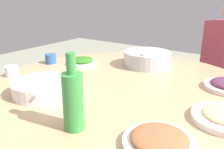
% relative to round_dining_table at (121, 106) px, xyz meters
% --- Properties ---
extents(round_dining_table, '(1.35, 1.35, 0.76)m').
position_rel_round_dining_table_xyz_m(round_dining_table, '(0.00, 0.00, 0.00)').
color(round_dining_table, '#99999E').
rests_on(round_dining_table, ground).
extents(rice_bowl, '(0.29, 0.29, 0.10)m').
position_rel_round_dining_table_xyz_m(rice_bowl, '(-0.36, -0.04, 0.17)').
color(rice_bowl, '#B2B5BA').
rests_on(rice_bowl, round_dining_table).
extents(soup_bowl, '(0.26, 0.26, 0.06)m').
position_rel_round_dining_table_xyz_m(soup_bowl, '(0.30, -0.23, 0.15)').
color(soup_bowl, white).
rests_on(soup_bowl, round_dining_table).
extents(dish_greens, '(0.19, 0.19, 0.05)m').
position_rel_round_dining_table_xyz_m(dish_greens, '(-0.15, -0.40, 0.14)').
color(dish_greens, silver).
rests_on(dish_greens, round_dining_table).
extents(dish_stirfry, '(0.22, 0.22, 0.04)m').
position_rel_round_dining_table_xyz_m(dish_stirfry, '(0.35, 0.36, 0.14)').
color(dish_stirfry, silver).
rests_on(dish_stirfry, round_dining_table).
extents(green_bottle, '(0.07, 0.07, 0.26)m').
position_rel_round_dining_table_xyz_m(green_bottle, '(0.42, 0.09, 0.22)').
color(green_bottle, '#368A3E').
rests_on(green_bottle, round_dining_table).
extents(tea_cup_near, '(0.07, 0.07, 0.06)m').
position_rel_round_dining_table_xyz_m(tea_cup_near, '(-0.05, -0.57, 0.15)').
color(tea_cup_near, '#2D5494').
rests_on(tea_cup_near, round_dining_table).
extents(tea_cup_far, '(0.07, 0.07, 0.06)m').
position_rel_round_dining_table_xyz_m(tea_cup_far, '(0.23, -0.56, 0.15)').
color(tea_cup_far, white).
rests_on(tea_cup_far, round_dining_table).
extents(stool_for_diner_left, '(0.31, 0.31, 0.42)m').
position_rel_round_dining_table_xyz_m(stool_for_diner_left, '(-0.89, 0.34, -0.43)').
color(stool_for_diner_left, brown).
rests_on(stool_for_diner_left, ground).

